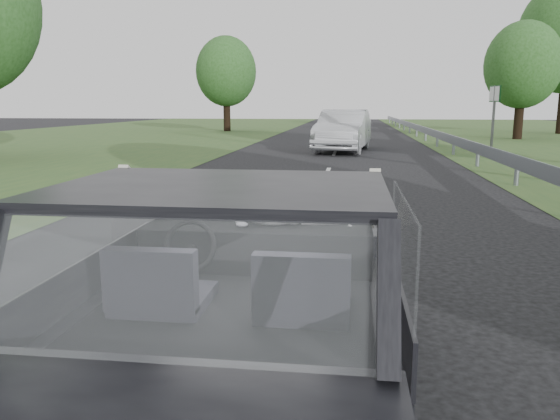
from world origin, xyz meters
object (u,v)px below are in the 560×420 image
(cat, at_px, (273,214))
(highway_sign, at_px, (493,120))
(subject_car, at_px, (240,294))
(other_car, at_px, (343,130))

(cat, distance_m, highway_sign, 19.22)
(cat, relative_size, highway_sign, 0.22)
(subject_car, distance_m, other_car, 19.13)
(cat, bearing_deg, subject_car, -112.83)
(subject_car, bearing_deg, highway_sign, 72.45)
(subject_car, xyz_separation_m, cat, (0.11, 0.66, 0.36))
(subject_car, bearing_deg, other_car, 89.11)
(other_car, distance_m, highway_sign, 5.72)
(subject_car, distance_m, cat, 0.76)
(other_car, bearing_deg, subject_car, -84.01)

